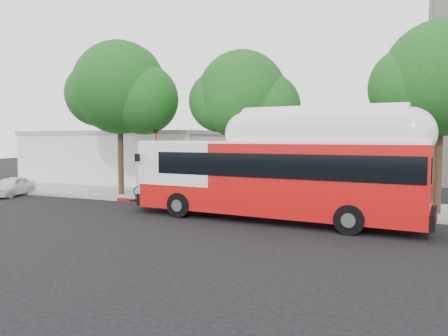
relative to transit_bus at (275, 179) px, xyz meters
The scene contains 10 objects.
ground 3.38m from the transit_bus, 146.40° to the right, with size 120.00×120.00×0.00m, color black.
sidewalk 5.77m from the transit_bus, 115.11° to the left, with size 60.00×5.00×0.15m, color gray.
curb_strip 3.78m from the transit_bus, 134.58° to the left, with size 60.00×0.30×0.15m, color gray.
red_curb_segment 6.10m from the transit_bus, 156.12° to the left, with size 10.00×0.32×0.16m, color maroon.
street_tree_left 12.49m from the transit_bus, 159.69° to the left, with size 6.67×5.80×9.74m.
street_tree_mid 6.70m from the transit_bus, 122.85° to the left, with size 5.75×5.00×8.62m.
low_commercial_bldg 20.53m from the transit_bus, 142.65° to the left, with size 16.20×10.20×4.25m.
transit_bus is the anchor object (origin of this frame).
parked_car 18.02m from the transit_bus, behind, with size 3.64×1.47×1.24m, color silver.
signal_pole 8.73m from the transit_bus, 159.22° to the left, with size 0.12×0.40×4.22m.
Camera 1 is at (7.96, -17.05, 3.73)m, focal length 35.00 mm.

